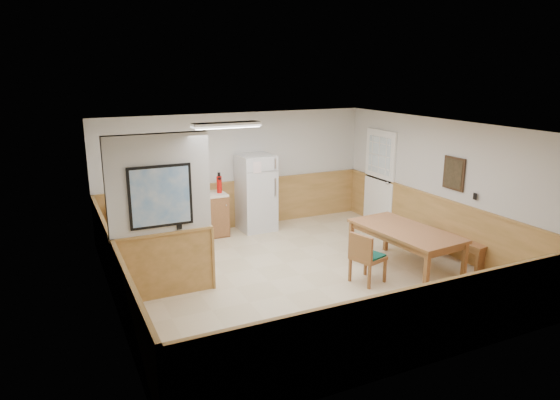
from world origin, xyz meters
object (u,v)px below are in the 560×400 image
dining_chair (365,255)px  soap_bottle (137,195)px  dining_bench (449,241)px  dining_table (405,234)px  fire_extinguisher (219,184)px  refrigerator (256,193)px

dining_chair → soap_bottle: (-2.95, 3.47, 0.52)m
dining_bench → soap_bottle: soap_bottle is taller
dining_table → dining_bench: dining_table is taller
soap_bottle → dining_bench: bearing=-32.9°
dining_table → fire_extinguisher: bearing=119.3°
dining_table → soap_bottle: (-3.88, 3.31, 0.35)m
dining_chair → dining_table: bearing=-6.8°
dining_bench → fire_extinguisher: size_ratio=3.59×
dining_bench → fire_extinguisher: 4.62m
dining_table → fire_extinguisher: size_ratio=4.72×
refrigerator → dining_table: size_ratio=0.81×
dining_bench → dining_table: bearing=176.0°
dining_bench → dining_chair: bearing=178.0°
dining_chair → fire_extinguisher: 3.67m
refrigerator → dining_bench: bearing=-52.9°
dining_bench → fire_extinguisher: bearing=127.7°
dining_table → dining_bench: (1.10, 0.09, -0.32)m
dining_table → fire_extinguisher: (-2.22, 3.22, 0.43)m
fire_extinguisher → dining_table: bearing=-59.4°
refrigerator → dining_table: bearing=-68.0°
refrigerator → dining_bench: (2.51, -3.12, -0.48)m
dining_bench → soap_bottle: (-4.97, 3.22, 0.67)m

